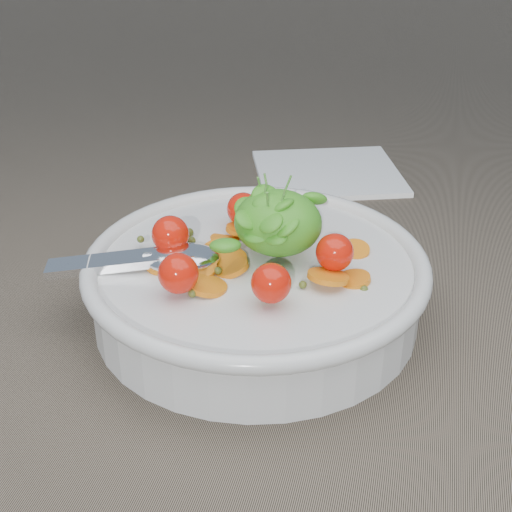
# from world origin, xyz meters

# --- Properties ---
(ground) EXTENTS (6.00, 6.00, 0.00)m
(ground) POSITION_xyz_m (0.00, 0.00, 0.00)
(ground) COLOR #716350
(ground) RESTS_ON ground
(bowl) EXTENTS (0.28, 0.26, 0.11)m
(bowl) POSITION_xyz_m (-0.00, -0.03, 0.03)
(bowl) COLOR silver
(bowl) RESTS_ON ground
(napkin) EXTENTS (0.19, 0.18, 0.01)m
(napkin) POSITION_xyz_m (0.01, 0.26, 0.00)
(napkin) COLOR white
(napkin) RESTS_ON ground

